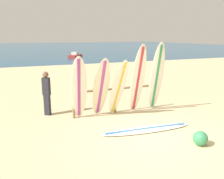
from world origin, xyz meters
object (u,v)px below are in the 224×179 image
object	(u,v)px
beach_ball	(200,138)
beachgoer_standing	(47,91)
surfboard_leaning_center_right	(156,77)
surfboard_lying_on_sand	(147,129)
small_boat_offshore	(75,55)
surfboard_leaning_left	(101,88)
surfboard_leaning_far_left	(79,88)
surfboard_rack	(115,94)
surfboard_leaning_center	(138,79)
surfboard_leaning_center_left	(118,88)

from	to	relation	value
beach_ball	beachgoer_standing	bearing A→B (deg)	129.79
surfboard_leaning_center_right	surfboard_lying_on_sand	bearing A→B (deg)	-129.73
small_boat_offshore	beach_ball	distance (m)	26.71
surfboard_leaning_center_right	small_boat_offshore	bearing A→B (deg)	83.45
surfboard_leaning_left	small_boat_offshore	bearing A→B (deg)	78.32
surfboard_leaning_far_left	surfboard_lying_on_sand	world-z (taller)	surfboard_leaning_far_left
surfboard_lying_on_sand	surfboard_leaning_left	bearing A→B (deg)	119.15
surfboard_rack	surfboard_lying_on_sand	size ratio (longest dim) A/B	1.12
beachgoer_standing	surfboard_leaning_left	bearing A→B (deg)	-31.69
small_boat_offshore	beach_ball	bearing A→B (deg)	-96.90
surfboard_leaning_left	surfboard_leaning_center_right	xyz separation A→B (m)	(2.16, -0.05, 0.24)
surfboard_leaning_center	small_boat_offshore	world-z (taller)	surfboard_leaning_center
surfboard_rack	surfboard_leaning_left	distance (m)	0.83
surfboard_rack	surfboard_leaning_center_left	bearing A→B (deg)	-98.23
surfboard_leaning_center_right	surfboard_lying_on_sand	xyz separation A→B (m)	(-1.27, -1.53, -1.27)
surfboard_leaning_center	surfboard_leaning_far_left	bearing A→B (deg)	176.52
surfboard_rack	surfboard_leaning_center	world-z (taller)	surfboard_leaning_center
surfboard_leaning_center	surfboard_lying_on_sand	distance (m)	2.01
beachgoer_standing	surfboard_leaning_center_left	bearing A→B (deg)	-25.99
surfboard_leaning_center_left	beachgoer_standing	size ratio (longest dim) A/B	1.30
beachgoer_standing	small_boat_offshore	world-z (taller)	beachgoer_standing
beachgoer_standing	beach_ball	bearing A→B (deg)	-50.21
surfboard_leaning_left	beachgoer_standing	world-z (taller)	surfboard_leaning_left
surfboard_leaning_far_left	small_boat_offshore	size ratio (longest dim) A/B	0.90
surfboard_lying_on_sand	small_boat_offshore	distance (m)	25.45
beach_ball	surfboard_rack	bearing A→B (deg)	106.69
surfboard_leaning_center_left	beach_ball	size ratio (longest dim) A/B	5.31
small_boat_offshore	surfboard_leaning_far_left	bearing A→B (deg)	-103.44
surfboard_leaning_far_left	surfboard_leaning_left	world-z (taller)	surfboard_leaning_far_left
surfboard_rack	surfboard_leaning_center	size ratio (longest dim) A/B	1.26
beach_ball	surfboard_leaning_left	bearing A→B (deg)	119.20
surfboard_leaning_left	surfboard_leaning_center_right	size ratio (longest dim) A/B	0.82
surfboard_leaning_center	beachgoer_standing	world-z (taller)	surfboard_leaning_center
surfboard_leaning_center	beach_ball	distance (m)	3.10
surfboard_leaning_center	surfboard_lying_on_sand	size ratio (longest dim) A/B	0.89
beachgoer_standing	small_boat_offshore	bearing A→B (deg)	73.80
surfboard_lying_on_sand	beachgoer_standing	distance (m)	3.75
surfboard_leaning_center_right	small_boat_offshore	world-z (taller)	surfboard_leaning_center_right
small_boat_offshore	surfboard_leaning_center_left	bearing A→B (deg)	-100.21
surfboard_leaning_center_right	beachgoer_standing	world-z (taller)	surfboard_leaning_center_right
surfboard_leaning_left	surfboard_leaning_center	size ratio (longest dim) A/B	0.84
surfboard_leaning_left	surfboard_lying_on_sand	size ratio (longest dim) A/B	0.74
beach_ball	surfboard_lying_on_sand	bearing A→B (deg)	119.26
surfboard_rack	surfboard_leaning_center	xyz separation A→B (m)	(0.70, -0.41, 0.58)
surfboard_leaning_center_right	small_boat_offshore	distance (m)	23.78
surfboard_leaning_left	beachgoer_standing	distance (m)	1.98
surfboard_leaning_center	surfboard_leaning_center_right	size ratio (longest dim) A/B	0.98
surfboard_lying_on_sand	surfboard_leaning_center_left	bearing A→B (deg)	100.34
surfboard_leaning_center_right	beach_ball	distance (m)	3.15
surfboard_leaning_center_left	beachgoer_standing	distance (m)	2.54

